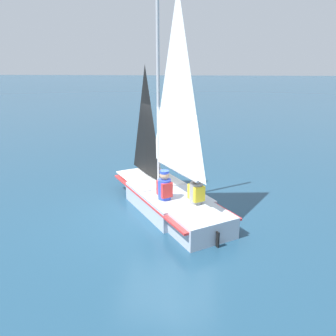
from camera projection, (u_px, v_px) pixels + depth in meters
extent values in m
plane|color=navy|center=(168.00, 209.00, 8.28)|extent=(260.00, 260.00, 0.00)
cube|color=#B2BCCC|center=(168.00, 200.00, 8.21)|extent=(2.62, 2.41, 0.48)
cube|color=#B2BCCC|center=(143.00, 181.00, 9.54)|extent=(1.20, 1.16, 0.48)
cube|color=#B2BCCC|center=(203.00, 226.00, 6.88)|extent=(1.44, 1.50, 0.48)
cube|color=red|center=(168.00, 194.00, 8.17)|extent=(4.05, 3.40, 0.05)
cube|color=silver|center=(149.00, 177.00, 9.07)|extent=(2.22, 2.08, 0.04)
cylinder|color=#B7B7BC|center=(158.00, 94.00, 7.87)|extent=(0.08, 0.08, 4.67)
cylinder|color=#B7B7BC|center=(176.00, 170.00, 7.60)|extent=(1.55, 1.10, 0.07)
pyramid|color=white|center=(177.00, 83.00, 7.02)|extent=(1.46, 1.03, 3.86)
pyramid|color=black|center=(146.00, 121.00, 8.74)|extent=(1.15, 0.81, 2.93)
cube|color=black|center=(218.00, 240.00, 6.46)|extent=(0.08, 0.07, 0.33)
cube|color=black|center=(165.00, 208.00, 7.74)|extent=(0.37, 0.36, 0.45)
cylinder|color=blue|center=(164.00, 190.00, 7.60)|extent=(0.42, 0.42, 0.50)
cube|color=red|center=(164.00, 189.00, 7.59)|extent=(0.43, 0.41, 0.35)
sphere|color=tan|center=(164.00, 175.00, 7.49)|extent=(0.22, 0.22, 0.22)
cylinder|color=blue|center=(164.00, 172.00, 7.47)|extent=(0.29, 0.29, 0.06)
cube|color=black|center=(196.00, 213.00, 7.51)|extent=(0.37, 0.36, 0.45)
cylinder|color=gray|center=(196.00, 193.00, 7.37)|extent=(0.42, 0.42, 0.50)
cube|color=yellow|center=(196.00, 192.00, 7.36)|extent=(0.43, 0.41, 0.35)
sphere|color=tan|center=(197.00, 179.00, 7.27)|extent=(0.22, 0.22, 0.22)
cylinder|color=white|center=(197.00, 175.00, 7.24)|extent=(0.29, 0.29, 0.06)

